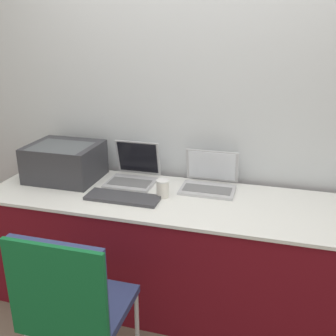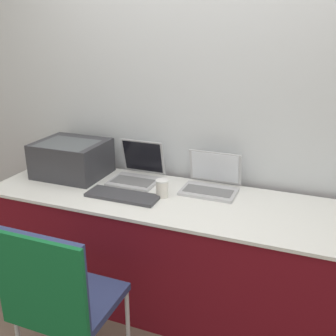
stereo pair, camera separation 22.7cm
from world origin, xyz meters
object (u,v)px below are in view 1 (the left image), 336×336
at_px(printer, 65,160).
at_px(chair, 70,300).
at_px(coffee_cup, 163,189).
at_px(external_keyboard, 123,198).
at_px(laptop_right, 209,181).
at_px(laptop_left, 133,173).

xyz_separation_m(printer, chair, (0.53, -0.95, -0.32)).
distance_m(printer, chair, 1.13).
xyz_separation_m(coffee_cup, chair, (-0.20, -0.83, -0.24)).
height_order(coffee_cup, chair, chair).
relative_size(external_keyboard, chair, 0.50).
bearing_deg(chair, laptop_right, 66.43).
distance_m(laptop_right, chair, 1.16).
xyz_separation_m(printer, coffee_cup, (0.74, -0.12, -0.08)).
bearing_deg(printer, coffee_cup, -9.11).
bearing_deg(coffee_cup, printer, 170.89).
bearing_deg(laptop_left, printer, -170.71).
bearing_deg(printer, laptop_right, 5.46).
distance_m(laptop_left, chair, 1.06).
xyz_separation_m(laptop_left, external_keyboard, (0.04, -0.29, -0.05)).
height_order(laptop_right, coffee_cup, laptop_right).
bearing_deg(chair, external_keyboard, 91.89).
distance_m(laptop_left, laptop_right, 0.52).
bearing_deg(laptop_right, coffee_cup, -139.96).
xyz_separation_m(printer, laptop_right, (0.99, 0.09, -0.08)).
bearing_deg(printer, chair, -60.57).
xyz_separation_m(external_keyboard, coffee_cup, (0.23, 0.10, 0.05)).
bearing_deg(laptop_left, coffee_cup, -36.28).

